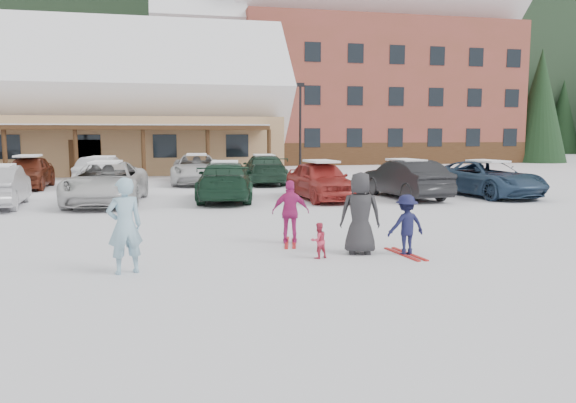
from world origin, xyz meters
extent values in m
plane|color=white|center=(0.00, 0.00, 0.00)|extent=(160.00, 160.00, 0.00)
cube|color=black|center=(0.00, 85.00, 19.00)|extent=(300.00, 70.00, 38.00)
cube|color=tan|center=(-9.00, 28.00, 1.80)|extent=(28.00, 10.00, 3.60)
cube|color=#422814|center=(-9.00, 21.80, 2.90)|extent=(25.20, 2.60, 0.25)
cube|color=white|center=(-9.00, 28.00, 5.54)|extent=(29.12, 9.69, 9.69)
cube|color=brown|center=(16.00, 38.00, 6.00)|extent=(24.00, 14.00, 12.00)
cube|color=brown|center=(0.50, 38.00, 4.50)|extent=(7.00, 12.60, 9.00)
cube|color=#422814|center=(16.00, 31.04, 0.90)|extent=(24.00, 0.10, 1.80)
cylinder|color=black|center=(6.40, 24.44, 2.80)|extent=(0.16, 0.16, 5.60)
cube|color=black|center=(6.40, 24.44, 5.72)|extent=(0.50, 0.25, 0.25)
cylinder|color=black|center=(30.00, 32.00, 0.66)|extent=(0.60, 0.60, 1.32)
cone|color=black|center=(30.00, 32.00, 6.27)|extent=(4.84, 4.84, 9.90)
cylinder|color=black|center=(6.00, 44.00, 0.54)|extent=(0.60, 0.60, 1.08)
cone|color=black|center=(6.00, 44.00, 5.13)|extent=(3.96, 3.96, 8.10)
cylinder|color=black|center=(34.00, 46.00, 0.69)|extent=(0.60, 0.60, 1.38)
cone|color=black|center=(34.00, 46.00, 6.55)|extent=(5.06, 5.06, 10.35)
imported|color=#8BB6CB|center=(-3.30, -1.18, 0.91)|extent=(0.76, 0.62, 1.81)
imported|color=#D03452|center=(0.56, -0.75, 0.38)|extent=(0.44, 0.39, 0.76)
imported|color=#14163B|center=(2.49, -0.83, 0.65)|extent=(0.90, 0.58, 1.31)
cube|color=red|center=(2.49, -0.83, 0.01)|extent=(0.36, 1.41, 0.03)
imported|color=#BF287A|center=(0.35, 0.96, 0.75)|extent=(0.95, 0.57, 1.51)
cube|color=red|center=(0.35, 0.96, 0.01)|extent=(0.53, 1.41, 0.03)
imported|color=#2B2A2D|center=(1.56, -0.52, 0.90)|extent=(1.00, 0.79, 1.79)
imported|color=silver|center=(-4.62, 9.72, 0.78)|extent=(2.96, 5.75, 1.55)
imported|color=#173726|center=(-0.23, 9.78, 0.75)|extent=(2.80, 5.42, 1.50)
imported|color=#AD302B|center=(3.47, 9.20, 0.76)|extent=(2.16, 4.59, 1.52)
imported|color=black|center=(6.94, 9.00, 0.77)|extent=(2.13, 4.82, 1.54)
imported|color=navy|center=(10.54, 8.91, 0.73)|extent=(3.22, 5.57, 1.46)
imported|color=maroon|center=(-8.73, 16.48, 0.77)|extent=(1.88, 4.56, 1.55)
imported|color=#B5B6BA|center=(-5.48, 16.72, 0.72)|extent=(2.23, 4.59, 1.45)
imported|color=silver|center=(-0.86, 17.25, 0.76)|extent=(2.84, 5.58, 1.51)
imported|color=#213E2F|center=(2.50, 16.40, 0.74)|extent=(2.45, 5.24, 1.48)
camera|label=1|loc=(-2.60, -11.89, 2.63)|focal=35.00mm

